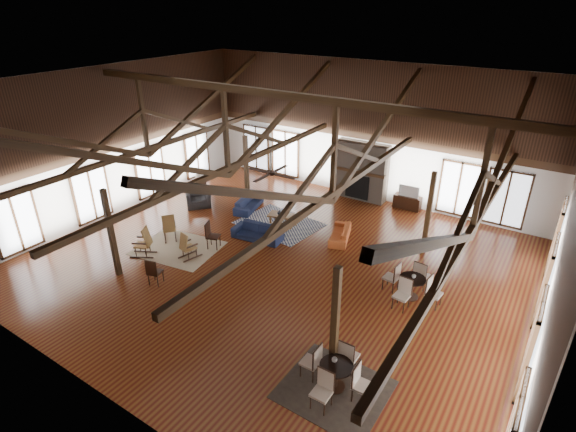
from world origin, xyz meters
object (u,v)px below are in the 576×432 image
Objects in this scene: sofa_orange at (340,233)px; cafe_table_far at (412,284)px; cafe_table_near at (336,372)px; sofa_navy_front at (257,232)px; tv_console at (407,202)px; armchair at (198,198)px; sofa_navy_left at (249,204)px; coffee_table at (283,216)px.

sofa_orange is 4.10m from cafe_table_far.
cafe_table_far is at bearing 86.29° from cafe_table_near.
sofa_navy_front is 1.04× the size of cafe_table_far.
sofa_navy_front is 7.60m from cafe_table_near.
tv_console is (-2.04, 10.62, -0.18)m from cafe_table_near.
sofa_navy_front is 6.92m from tv_console.
cafe_table_far is (10.16, -1.48, 0.13)m from armchair.
sofa_navy_left is 1.65× the size of armchair.
coffee_table is 6.30m from cafe_table_far.
tv_console is (5.73, 3.82, 0.03)m from sofa_navy_left.
tv_console is (3.81, 5.78, 0.01)m from sofa_navy_front.
cafe_table_near is at bearing -79.12° from tv_console.
sofa_navy_front is at bearing -123.41° from tv_console.
cafe_table_far reaches higher than sofa_navy_front.
sofa_orange is at bearing 25.47° from sofa_navy_front.
tv_console reaches higher than coffee_table.
cafe_table_near reaches higher than sofa_navy_left.
coffee_table is 1.10× the size of tv_console.
cafe_table_near is 0.97× the size of cafe_table_far.
cafe_table_far is (3.50, -2.12, 0.24)m from sofa_orange.
armchair is at bearing 99.68° from sofa_navy_left.
coffee_table is (-2.49, -0.16, 0.15)m from sofa_orange.
cafe_table_far reaches higher than cafe_table_near.
sofa_orange is 1.55× the size of armchair.
coffee_table is 1.18× the size of armchair.
sofa_navy_front is at bearing -63.55° from armchair.
armchair reaches higher than tv_console.
sofa_navy_left is at bearing 163.48° from cafe_table_far.
sofa_navy_left is 1.39× the size of coffee_table.
sofa_navy_left is 2.12m from coffee_table.
coffee_table is 4.19m from armchair.
sofa_orange is 0.90× the size of cafe_table_far.
armchair is 0.93× the size of tv_console.
cafe_table_far reaches higher than sofa_navy_left.
tv_console is at bearing -17.74° from armchair.
sofa_orange is 1.44× the size of tv_console.
sofa_navy_left is 8.41m from cafe_table_far.
cafe_table_near reaches higher than sofa_navy_front.
cafe_table_far reaches higher than sofa_orange.
coffee_table is at bearing 161.87° from cafe_table_far.
cafe_table_far is at bearing -32.77° from coffee_table.
sofa_navy_front is 6.16m from cafe_table_far.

